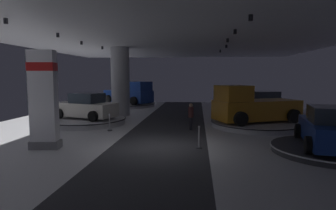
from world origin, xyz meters
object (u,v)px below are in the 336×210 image
at_px(pickup_truck_deep_left, 130,94).
at_px(display_platform_mid_left, 86,120).
at_px(display_platform_mid_right, 256,124).
at_px(display_car_near_right, 329,129).
at_px(display_platform_near_right, 328,150).
at_px(column_left, 120,82).
at_px(display_car_mid_left, 86,107).
at_px(display_platform_far_right, 266,114).
at_px(display_car_far_right, 266,103).
at_px(pickup_truck_mid_right, 252,107).
at_px(display_platform_deep_left, 128,105).
at_px(brand_sign_pylon, 44,98).
at_px(visitor_walking_near, 191,115).

bearing_deg(pickup_truck_deep_left, display_platform_mid_left, -92.61).
relative_size(display_platform_mid_right, display_car_near_right, 1.27).
bearing_deg(pickup_truck_deep_left, display_platform_near_right, -53.17).
height_order(display_platform_mid_right, pickup_truck_deep_left, pickup_truck_deep_left).
xyz_separation_m(column_left, display_car_mid_left, (-1.25, -4.14, -1.63)).
height_order(display_platform_far_right, display_car_far_right, display_car_far_right).
xyz_separation_m(pickup_truck_mid_right, display_platform_mid_left, (-10.95, 0.14, -1.07)).
bearing_deg(display_platform_near_right, display_platform_deep_left, 127.18).
height_order(display_platform_far_right, display_platform_near_right, display_platform_far_right).
distance_m(display_car_near_right, display_platform_deep_left, 21.13).
height_order(display_platform_mid_left, display_platform_near_right, display_platform_mid_left).
bearing_deg(brand_sign_pylon, display_car_far_right, 43.34).
xyz_separation_m(column_left, display_car_near_right, (11.67, -10.15, -1.72)).
bearing_deg(brand_sign_pylon, display_car_mid_left, 96.95).
xyz_separation_m(display_platform_mid_right, pickup_truck_mid_right, (-0.29, -0.13, 1.08)).
bearing_deg(display_car_near_right, brand_sign_pylon, -177.77).
distance_m(display_platform_mid_left, display_car_mid_left, 0.93).
relative_size(pickup_truck_mid_right, visitor_walking_near, 3.58).
distance_m(brand_sign_pylon, pickup_truck_mid_right, 11.99).
xyz_separation_m(display_platform_near_right, display_platform_deep_left, (-12.75, 16.81, 0.04)).
bearing_deg(display_platform_far_right, brand_sign_pylon, -136.70).
height_order(display_car_far_right, display_car_near_right, display_car_far_right).
distance_m(display_platform_near_right, display_platform_deep_left, 21.10).
height_order(pickup_truck_mid_right, display_platform_near_right, pickup_truck_mid_right).
relative_size(display_car_far_right, display_car_near_right, 1.02).
relative_size(display_platform_mid_left, display_car_far_right, 1.18).
height_order(display_platform_mid_left, display_car_far_right, display_car_far_right).
distance_m(pickup_truck_mid_right, display_car_mid_left, 10.92).
bearing_deg(display_car_far_right, display_platform_mid_right, -109.22).
xyz_separation_m(display_platform_mid_right, pickup_truck_deep_left, (-10.76, 10.68, 1.09)).
bearing_deg(pickup_truck_mid_right, brand_sign_pylon, -147.93).
xyz_separation_m(pickup_truck_mid_right, display_platform_near_right, (2.01, -5.84, -1.12)).
bearing_deg(display_car_mid_left, display_platform_mid_right, -0.01).
relative_size(display_platform_mid_right, pickup_truck_mid_right, 1.00).
bearing_deg(pickup_truck_mid_right, column_left, 156.15).
relative_size(display_platform_mid_right, display_car_mid_left, 1.25).
relative_size(display_platform_mid_left, pickup_truck_deep_left, 0.95).
bearing_deg(display_car_mid_left, brand_sign_pylon, -83.05).
relative_size(display_car_near_right, display_platform_deep_left, 0.79).
bearing_deg(display_platform_deep_left, display_platform_far_right, -24.40).
distance_m(brand_sign_pylon, pickup_truck_deep_left, 17.18).
xyz_separation_m(display_platform_far_right, display_platform_deep_left, (-12.81, 5.81, 0.03)).
xyz_separation_m(display_platform_mid_left, pickup_truck_deep_left, (0.49, 10.67, 1.07)).
relative_size(brand_sign_pylon, pickup_truck_deep_left, 0.76).
relative_size(column_left, pickup_truck_deep_left, 0.97).
height_order(brand_sign_pylon, display_platform_near_right, brand_sign_pylon).
height_order(pickup_truck_mid_right, display_car_mid_left, pickup_truck_mid_right).
bearing_deg(column_left, display_platform_mid_right, -22.59).
xyz_separation_m(brand_sign_pylon, display_car_far_right, (12.17, 11.49, -1.19)).
relative_size(brand_sign_pylon, display_car_far_right, 0.94).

